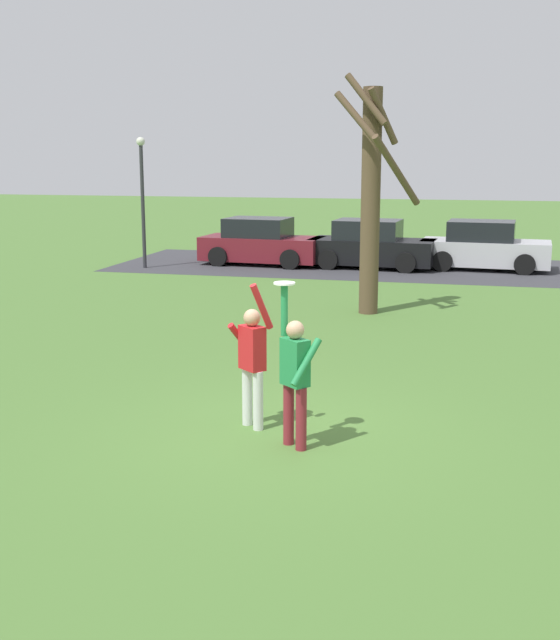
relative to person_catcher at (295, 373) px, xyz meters
name	(u,v)px	position (x,y,z in m)	size (l,w,h in m)	color
ground_plane	(281,433)	(-0.29, 0.47, -0.98)	(120.00, 120.00, 0.00)	#4C7533
person_catcher	(295,373)	(0.00, 0.00, 0.00)	(0.56, 0.55, 2.08)	maroon
person_defender	(252,358)	(-0.73, 0.61, 0.00)	(0.65, 0.65, 2.05)	silver
frisbee_disc	(284,283)	(-0.17, 0.14, 1.11)	(0.27, 0.27, 0.02)	white
parked_car_maroon	(261,243)	(-4.90, 16.82, -0.25)	(4.22, 2.26, 1.59)	maroon
parked_car_black	(371,246)	(-1.13, 16.87, -0.25)	(4.22, 2.26, 1.59)	black
parked_car_silver	(484,247)	(2.52, 17.32, -0.25)	(4.22, 2.26, 1.59)	#BCBCC1
parking_strip	(366,267)	(-1.29, 17.06, -0.98)	(16.88, 6.40, 0.01)	#38383D
bare_tree_tall	(371,194)	(-0.19, 9.00, 1.82)	(1.98, 1.42, 5.46)	brown
lamppost_by_lot	(142,189)	(-8.45, 15.06, 1.60)	(0.28, 0.28, 4.26)	#2D2D33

